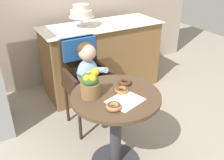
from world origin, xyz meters
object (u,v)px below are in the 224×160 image
seated_child (89,72)px  donut_front (114,106)px  donut_mid (125,82)px  tiered_cake_stand (81,12)px  cafe_table (116,117)px  wicker_chair (83,69)px  flower_vase (90,84)px  donut_side (122,90)px

seated_child → donut_front: bearing=-101.1°
seated_child → donut_mid: seated_child is taller
donut_front → tiered_cake_stand: size_ratio=0.38×
cafe_table → seated_child: 0.59m
wicker_chair → tiered_cake_stand: size_ratio=3.18×
donut_mid → tiered_cake_stand: (0.13, 1.18, 0.34)m
tiered_cake_stand → flower_vase: bearing=-111.0°
cafe_table → tiered_cake_stand: 1.45m
wicker_chair → flower_vase: size_ratio=4.11×
cafe_table → flower_vase: flower_vase is taller
cafe_table → tiered_cake_stand: bearing=77.5°
donut_mid → donut_side: (-0.09, -0.10, 0.00)m
donut_front → donut_side: size_ratio=1.01×
flower_vase → tiered_cake_stand: size_ratio=0.77×
donut_mid → donut_side: size_ratio=1.00×
seated_child → donut_mid: 0.47m
donut_mid → cafe_table: bearing=-143.5°
cafe_table → wicker_chair: 0.73m
wicker_chair → donut_mid: 0.63m
cafe_table → donut_side: 0.24m
donut_mid → donut_side: same height
donut_front → donut_side: 0.25m
wicker_chair → flower_vase: 0.71m
cafe_table → seated_child: (0.03, 0.57, 0.17)m
cafe_table → wicker_chair: wicker_chair is taller
cafe_table → flower_vase: size_ratio=3.10×
flower_vase → donut_side: bearing=-14.1°
seated_child → tiered_cake_stand: (0.26, 0.73, 0.40)m
wicker_chair → donut_front: (-0.14, -0.88, 0.10)m
tiered_cake_stand → cafe_table: bearing=-102.5°
donut_side → cafe_table: bearing=-165.9°
donut_side → tiered_cake_stand: size_ratio=0.38×
wicker_chair → seated_child: size_ratio=1.31×
wicker_chair → donut_side: bearing=-82.1°
flower_vase → donut_front: bearing=-74.0°
wicker_chair → donut_side: size_ratio=8.37×
donut_mid → tiered_cake_stand: tiered_cake_stand is taller
cafe_table → donut_side: bearing=14.1°
seated_child → donut_front: 0.75m
cafe_table → donut_mid: (0.16, 0.12, 0.23)m
seated_child → donut_side: 0.56m
donut_front → flower_vase: (-0.07, 0.24, 0.09)m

